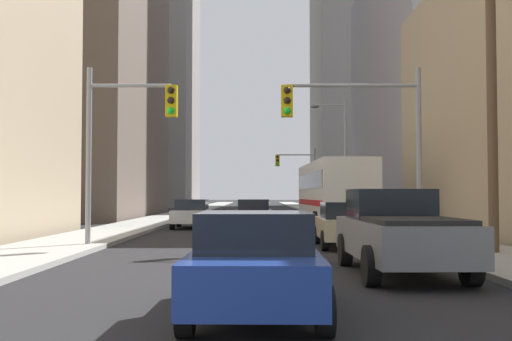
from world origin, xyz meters
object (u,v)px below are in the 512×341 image
sedan_beige (347,224)px  traffic_signal_near_right (359,125)px  traffic_signal_far_right (299,170)px  pickup_truck_grey (399,232)px  sedan_maroon (255,213)px  sedan_silver (193,214)px  traffic_signal_near_left (128,127)px  city_bus (334,191)px  sedan_blue (256,263)px

sedan_beige → traffic_signal_near_right: 3.36m
sedan_beige → traffic_signal_far_right: traffic_signal_far_right is taller
pickup_truck_grey → sedan_beige: (-0.15, 6.91, -0.16)m
sedan_maroon → traffic_signal_far_right: (3.93, 23.36, 3.27)m
pickup_truck_grey → traffic_signal_near_right: size_ratio=0.91×
sedan_silver → sedan_maroon: bearing=1.0°
traffic_signal_near_left → traffic_signal_near_right: size_ratio=1.00×
sedan_beige → traffic_signal_near_right: size_ratio=0.70×
city_bus → sedan_blue: 23.12m
traffic_signal_near_left → traffic_signal_near_right: 7.69m
sedan_beige → traffic_signal_far_right: 35.18m
sedan_maroon → traffic_signal_near_left: traffic_signal_near_left is taller
traffic_signal_near_left → city_bus: bearing=54.2°
sedan_silver → traffic_signal_near_left: 12.47m
sedan_blue → sedan_beige: (3.04, 11.63, 0.00)m
pickup_truck_grey → sedan_silver: pickup_truck_grey is taller
sedan_silver → traffic_signal_near_left: traffic_signal_near_left is taller
city_bus → sedan_silver: city_bus is taller
sedan_beige → sedan_blue: bearing=-104.7°
city_bus → traffic_signal_far_right: (-0.17, 23.91, 2.11)m
city_bus → sedan_maroon: city_bus is taller
traffic_signal_far_right → sedan_maroon: bearing=-99.5°
traffic_signal_near_right → sedan_maroon: bearing=106.2°
sedan_blue → traffic_signal_near_right: 12.18m
sedan_beige → traffic_signal_far_right: size_ratio=0.70×
sedan_silver → city_bus: bearing=-3.8°
city_bus → sedan_beige: bearing=-95.0°
traffic_signal_near_left → sedan_silver: bearing=85.6°
sedan_silver → sedan_maroon: (3.26, 0.06, 0.00)m
sedan_beige → pickup_truck_grey: bearing=-88.8°
pickup_truck_grey → traffic_signal_far_right: traffic_signal_far_right is taller
sedan_blue → sedan_beige: size_ratio=1.00×
city_bus → sedan_beige: 11.21m
traffic_signal_far_right → sedan_beige: bearing=-91.3°
city_bus → sedan_beige: size_ratio=2.73×
sedan_maroon → traffic_signal_near_right: bearing=-73.8°
city_bus → sedan_blue: bearing=-100.0°
sedan_beige → traffic_signal_near_left: 8.02m
sedan_blue → sedan_maroon: (-0.09, 23.28, 0.00)m
traffic_signal_far_right → pickup_truck_grey: bearing=-90.9°
sedan_silver → traffic_signal_far_right: traffic_signal_far_right is taller
pickup_truck_grey → sedan_silver: (-6.54, 18.50, -0.16)m
sedan_blue → traffic_signal_far_right: (3.84, 46.65, 3.27)m
sedan_maroon → traffic_signal_near_left: bearing=-109.2°
traffic_signal_near_left → traffic_signal_near_right: bearing=0.0°
sedan_maroon → pickup_truck_grey: bearing=-80.0°
city_bus → pickup_truck_grey: bearing=-92.6°
sedan_blue → sedan_beige: same height
sedan_blue → traffic_signal_far_right: 46.92m
pickup_truck_grey → sedan_maroon: pickup_truck_grey is taller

